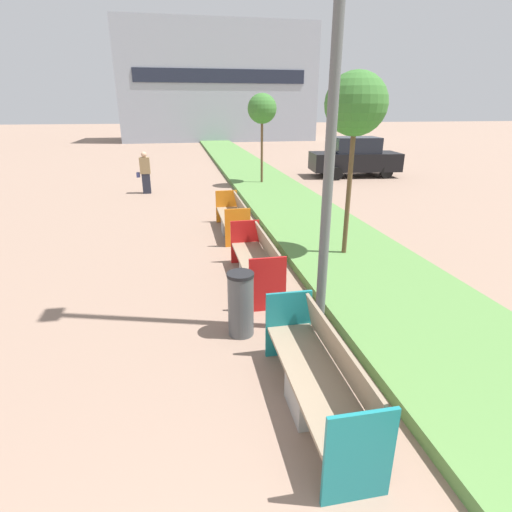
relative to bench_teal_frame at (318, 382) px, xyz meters
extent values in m
cube|color=#568442|center=(2.26, 8.40, -0.28)|extent=(2.80, 120.00, 0.18)
cube|color=#939EAD|center=(3.06, 40.14, 4.97)|extent=(18.78, 7.28, 10.68)
cube|color=#1E2333|center=(3.06, 36.45, 5.50)|extent=(15.78, 0.08, 1.20)
cube|color=#9E9B96|center=(-0.04, 0.00, -0.17)|extent=(0.52, 0.60, 0.42)
cube|color=gray|center=(-0.04, 0.00, 0.06)|extent=(0.58, 2.18, 0.05)
cube|color=gray|center=(0.23, 0.00, 0.33)|extent=(0.14, 2.09, 0.48)
cube|color=#197A7F|center=(-0.04, -1.11, 0.10)|extent=(0.62, 0.04, 0.94)
cube|color=#197A7F|center=(-0.04, 1.11, 0.10)|extent=(0.62, 0.04, 0.94)
cube|color=#9E9B96|center=(-0.04, 3.53, -0.17)|extent=(0.52, 0.60, 0.42)
cube|color=gray|center=(-0.04, 3.53, 0.06)|extent=(0.58, 2.23, 0.05)
cube|color=gray|center=(0.23, 3.53, 0.33)|extent=(0.14, 2.14, 0.48)
cube|color=red|center=(-0.04, 2.40, 0.10)|extent=(0.62, 0.04, 0.94)
cube|color=red|center=(-0.04, 4.67, 0.10)|extent=(0.62, 0.04, 0.94)
cube|color=#9E9B96|center=(-0.04, 6.87, -0.17)|extent=(0.52, 0.60, 0.42)
cube|color=gray|center=(-0.04, 6.87, 0.06)|extent=(0.58, 2.21, 0.05)
cube|color=gray|center=(0.23, 6.87, 0.33)|extent=(0.14, 2.12, 0.48)
cube|color=orange|center=(-0.04, 5.74, 0.10)|extent=(0.62, 0.04, 0.94)
cube|color=orange|center=(-0.04, 7.99, 0.10)|extent=(0.62, 0.04, 0.94)
cylinder|color=#4C4F51|center=(-0.58, 1.76, 0.10)|extent=(0.38, 0.38, 0.94)
cylinder|color=black|center=(-0.58, 1.76, 0.59)|extent=(0.39, 0.39, 0.05)
cylinder|color=brown|center=(2.13, 4.38, 1.09)|extent=(0.10, 0.10, 2.92)
sphere|color=#38702D|center=(2.13, 4.38, 2.89)|extent=(1.23, 1.23, 1.23)
cylinder|color=brown|center=(2.13, 13.40, 1.04)|extent=(0.10, 0.10, 2.82)
sphere|color=#38702D|center=(2.13, 13.40, 2.77)|extent=(1.18, 1.18, 1.18)
cube|color=#232633|center=(-2.62, 12.78, 0.01)|extent=(0.30, 0.22, 0.77)
cube|color=olive|center=(-2.62, 12.78, 0.71)|extent=(0.38, 0.24, 0.62)
sphere|color=tan|center=(-2.62, 12.78, 1.13)|extent=(0.21, 0.21, 0.21)
cube|color=navy|center=(-2.90, 12.78, 0.36)|extent=(0.12, 0.20, 0.18)
cube|color=black|center=(7.10, 15.12, 0.35)|extent=(4.36, 2.19, 0.84)
cube|color=black|center=(7.10, 15.12, 1.13)|extent=(2.25, 1.76, 0.72)
cylinder|color=black|center=(8.36, 14.22, -0.07)|extent=(0.60, 0.20, 0.60)
cylinder|color=black|center=(8.36, 16.02, -0.07)|extent=(0.60, 0.20, 0.60)
cylinder|color=black|center=(5.84, 14.22, -0.07)|extent=(0.60, 0.20, 0.60)
cylinder|color=black|center=(5.84, 16.02, -0.07)|extent=(0.60, 0.20, 0.60)
camera|label=1|loc=(-1.35, -3.41, 2.82)|focal=28.00mm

